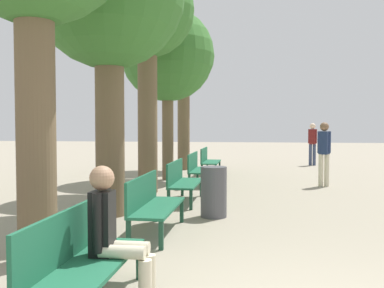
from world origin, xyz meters
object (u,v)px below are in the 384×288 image
at_px(bench_row_0, 79,255).
at_px(bench_row_1, 151,201).
at_px(pedestrian_near, 312,141).
at_px(trash_bin, 214,192).
at_px(bench_row_2, 181,179).
at_px(bench_row_3, 198,167).
at_px(tree_row_2, 147,17).
at_px(tree_row_4, 184,60).
at_px(tree_row_3, 168,56).
at_px(person_seated, 114,230).
at_px(pedestrian_mid, 324,150).
at_px(bench_row_4, 208,159).

height_order(bench_row_0, bench_row_1, same).
height_order(pedestrian_near, trash_bin, pedestrian_near).
bearing_deg(pedestrian_near, bench_row_2, -113.29).
bearing_deg(bench_row_3, bench_row_1, -90.00).
relative_size(tree_row_2, tree_row_4, 1.05).
bearing_deg(tree_row_3, tree_row_2, -90.00).
bearing_deg(person_seated, tree_row_3, 98.28).
bearing_deg(tree_row_2, bench_row_2, -49.86).
xyz_separation_m(pedestrian_near, trash_bin, (-3.16, -10.70, -0.55)).
relative_size(bench_row_1, tree_row_3, 0.33).
distance_m(bench_row_2, tree_row_4, 7.79).
relative_size(bench_row_3, tree_row_3, 0.33).
bearing_deg(pedestrian_mid, person_seated, -111.40).
relative_size(bench_row_0, bench_row_4, 1.00).
bearing_deg(tree_row_2, trash_bin, -54.52).
bearing_deg(pedestrian_mid, bench_row_4, 143.22).
bearing_deg(tree_row_3, bench_row_4, 58.07).
height_order(tree_row_4, pedestrian_near, tree_row_4).
height_order(bench_row_4, pedestrian_near, pedestrian_near).
bearing_deg(bench_row_4, tree_row_4, 129.53).
height_order(tree_row_2, pedestrian_mid, tree_row_2).
height_order(bench_row_3, pedestrian_near, pedestrian_near).
height_order(bench_row_0, bench_row_3, same).
xyz_separation_m(bench_row_3, pedestrian_mid, (3.47, 0.17, 0.50)).
bearing_deg(trash_bin, tree_row_2, 125.48).
distance_m(tree_row_3, pedestrian_mid, 5.40).
distance_m(bench_row_4, tree_row_3, 3.87).
bearing_deg(pedestrian_mid, bench_row_0, -112.31).
distance_m(tree_row_2, person_seated, 7.63).
bearing_deg(bench_row_4, pedestrian_mid, -36.78).
relative_size(bench_row_4, pedestrian_mid, 0.99).
distance_m(bench_row_1, trash_bin, 1.59).
distance_m(tree_row_4, person_seated, 12.65).
distance_m(tree_row_3, person_seated, 9.70).
distance_m(bench_row_0, person_seated, 0.39).
distance_m(bench_row_3, tree_row_4, 5.54).
bearing_deg(tree_row_4, bench_row_0, -85.04).
height_order(tree_row_3, person_seated, tree_row_3).
bearing_deg(trash_bin, pedestrian_near, 73.53).
xyz_separation_m(bench_row_0, pedestrian_near, (4.00, 14.81, 0.51)).
height_order(bench_row_0, tree_row_2, tree_row_2).
height_order(person_seated, trash_bin, person_seated).
height_order(bench_row_0, tree_row_4, tree_row_4).
distance_m(person_seated, trash_bin, 3.92).
xyz_separation_m(bench_row_3, bench_row_4, (0.00, 2.76, 0.00)).
bearing_deg(pedestrian_mid, pedestrian_near, 85.22).
bearing_deg(tree_row_3, pedestrian_near, 47.26).
height_order(tree_row_3, pedestrian_near, tree_row_3).
relative_size(tree_row_2, tree_row_3, 1.08).
bearing_deg(bench_row_1, bench_row_0, -90.00).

